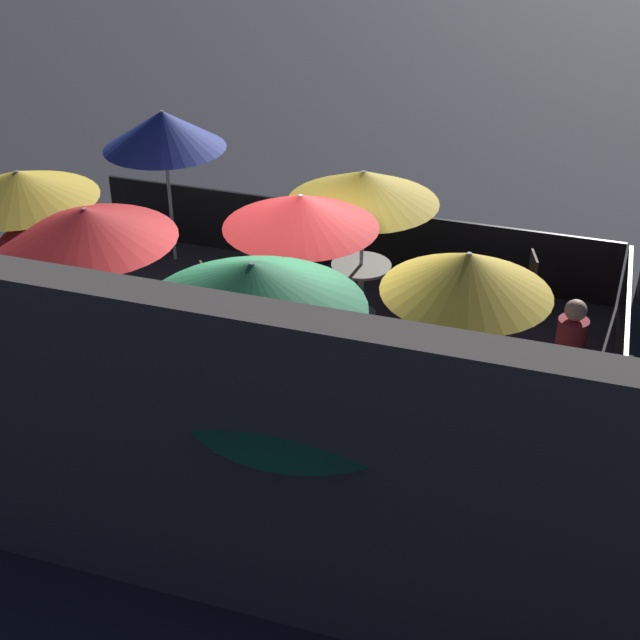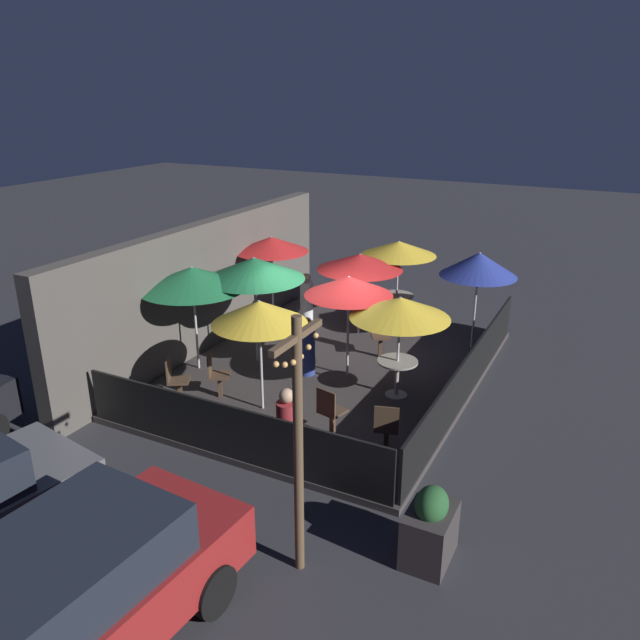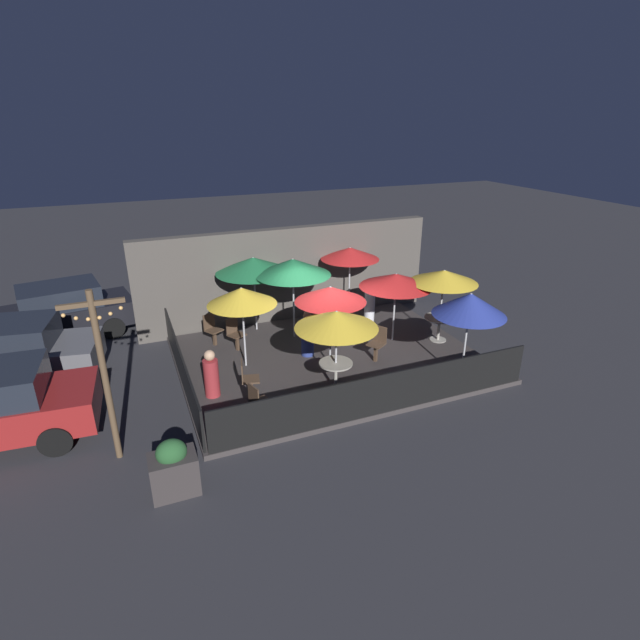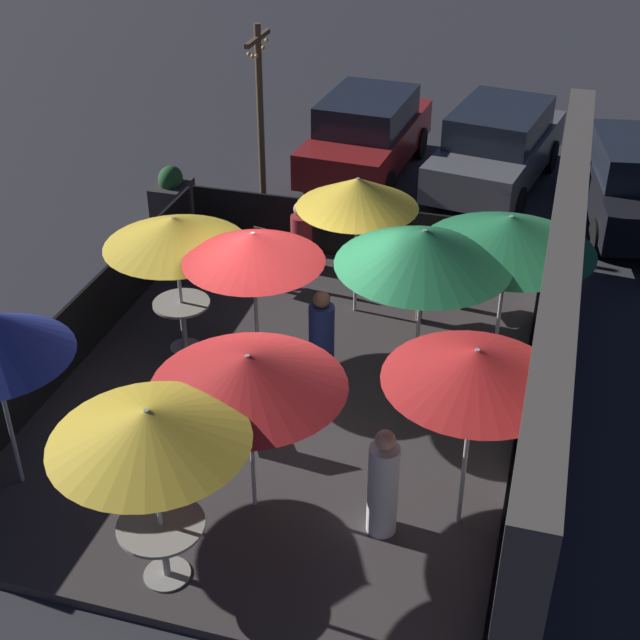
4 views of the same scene
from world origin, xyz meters
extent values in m
plane|color=#2D2D33|center=(0.00, 0.00, 0.00)|extent=(60.00, 60.00, 0.00)
cube|color=#383333|center=(0.00, 0.00, 0.06)|extent=(7.82, 5.98, 0.12)
cube|color=#4C4742|center=(0.00, 3.22, 1.50)|extent=(9.42, 0.36, 3.00)
cube|color=black|center=(0.00, -2.94, 0.59)|extent=(7.62, 0.05, 0.95)
cube|color=black|center=(-3.86, 0.00, 0.59)|extent=(0.05, 5.78, 0.95)
cylinder|color=#B2B2B7|center=(-0.56, -1.68, 1.13)|extent=(0.05, 0.05, 2.03)
cone|color=gold|center=(-0.56, -1.68, 1.95)|extent=(1.91, 1.91, 0.41)
cylinder|color=#B2B2B7|center=(3.36, -0.20, 1.17)|extent=(0.05, 0.05, 2.11)
cone|color=gold|center=(3.36, -0.20, 2.05)|extent=(1.89, 1.89, 0.36)
cylinder|color=#B2B2B7|center=(2.15, 0.31, 1.12)|extent=(0.05, 0.05, 2.00)
cone|color=red|center=(2.15, 0.31, 1.93)|extent=(2.05, 2.05, 0.38)
cylinder|color=#B2B2B7|center=(1.79, 2.54, 1.25)|extent=(0.05, 0.05, 2.26)
cylinder|color=#B2B2B7|center=(-1.30, 2.56, 1.25)|extent=(0.05, 0.05, 2.26)
cone|color=#1E6B3D|center=(-1.30, 2.56, 2.15)|extent=(2.22, 2.22, 0.46)
cylinder|color=#B2B2B7|center=(-0.16, -0.45, 1.20)|extent=(0.05, 0.05, 2.16)
cone|color=red|center=(-0.16, -0.45, 2.09)|extent=(1.79, 1.79, 0.39)
cylinder|color=#B2B2B7|center=(2.52, -2.40, 1.25)|extent=(0.05, 0.05, 2.27)
cone|color=#283893|center=(2.52, -2.40, 2.12)|extent=(1.72, 1.72, 0.53)
cylinder|color=#B2B2B7|center=(-0.41, 1.63, 1.30)|extent=(0.05, 0.05, 2.36)
cone|color=#1E6B3D|center=(-0.41, 1.63, 2.25)|extent=(2.15, 2.15, 0.46)
cylinder|color=#B2B2B7|center=(-2.20, 0.38, 1.19)|extent=(0.05, 0.05, 2.14)
cone|color=gold|center=(-2.20, 0.38, 2.04)|extent=(1.74, 1.74, 0.44)
cylinder|color=#9E998E|center=(-0.56, -1.68, 0.13)|extent=(0.43, 0.43, 0.02)
cylinder|color=#9E998E|center=(-0.56, -1.68, 0.47)|extent=(0.08, 0.08, 0.71)
cylinder|color=#9E998E|center=(-0.56, -1.68, 0.84)|extent=(0.79, 0.79, 0.04)
cylinder|color=#9E998E|center=(3.36, -0.20, 0.13)|extent=(0.48, 0.48, 0.02)
cylinder|color=#9E998E|center=(3.36, -0.20, 0.46)|extent=(0.08, 0.08, 0.68)
cylinder|color=#9E998E|center=(3.36, -0.20, 0.81)|extent=(0.87, 0.87, 0.04)
cube|color=#4C3828|center=(-2.52, -2.24, 0.34)|extent=(0.10, 0.10, 0.43)
cube|color=#4C3828|center=(-2.52, -2.24, 0.57)|extent=(0.49, 0.49, 0.04)
cube|color=#4C3828|center=(-2.70, -2.29, 0.81)|extent=(0.14, 0.39, 0.44)
cube|color=#4C3828|center=(-2.18, 1.35, 0.34)|extent=(0.11, 0.11, 0.44)
cube|color=#4C3828|center=(-2.18, 1.35, 0.58)|extent=(0.54, 0.54, 0.04)
cube|color=#4C3828|center=(-2.27, 1.51, 0.82)|extent=(0.37, 0.22, 0.44)
cube|color=#4C3828|center=(-2.48, -1.23, 0.35)|extent=(0.10, 0.10, 0.45)
cube|color=#4C3828|center=(-2.48, -1.23, 0.59)|extent=(0.48, 0.48, 0.04)
cube|color=#4C3828|center=(-2.66, -1.19, 0.83)|extent=(0.12, 0.40, 0.44)
cube|color=#4C3828|center=(-2.70, 1.92, 0.34)|extent=(0.11, 0.11, 0.43)
cube|color=#4C3828|center=(-2.70, 1.92, 0.57)|extent=(0.55, 0.55, 0.04)
cube|color=#4C3828|center=(-2.79, 2.08, 0.81)|extent=(0.36, 0.23, 0.44)
cube|color=#4C3828|center=(1.04, -0.70, 0.36)|extent=(0.11, 0.11, 0.47)
cube|color=#4C3828|center=(1.04, -0.70, 0.61)|extent=(0.55, 0.55, 0.04)
cube|color=#4C3828|center=(1.19, -0.61, 0.85)|extent=(0.24, 0.36, 0.44)
cylinder|color=navy|center=(-0.49, 0.34, 0.64)|extent=(0.47, 0.47, 1.04)
sphere|color=#9E704C|center=(-0.49, 0.34, 1.28)|extent=(0.22, 0.22, 0.22)
cylinder|color=maroon|center=(-3.29, -0.79, 0.58)|extent=(0.49, 0.49, 0.91)
sphere|color=tan|center=(-3.29, -0.79, 1.16)|extent=(0.25, 0.25, 0.25)
cylinder|color=silver|center=(2.13, 1.75, 0.68)|extent=(0.42, 0.42, 1.12)
sphere|color=tan|center=(2.13, 1.75, 1.35)|extent=(0.22, 0.22, 0.22)
camera|label=1|loc=(-3.21, 8.27, 6.17)|focal=50.00mm
camera|label=2|loc=(-11.01, -5.34, 5.80)|focal=35.00mm
camera|label=3|loc=(-4.82, -11.07, 6.21)|focal=28.00mm
camera|label=4|loc=(9.01, 3.03, 7.12)|focal=50.00mm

